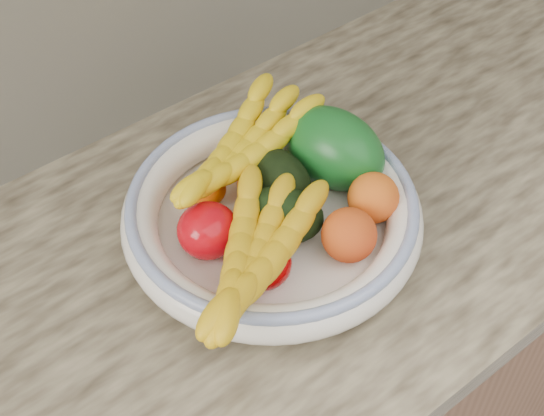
{
  "coord_description": "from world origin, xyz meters",
  "views": [
    {
      "loc": [
        -0.41,
        1.14,
        1.67
      ],
      "look_at": [
        0.0,
        1.66,
        0.96
      ],
      "focal_mm": 50.0,
      "sensor_mm": 36.0,
      "label": 1
    }
  ],
  "objects": [
    {
      "name": "clementine_back_right",
      "position": [
        0.03,
        1.75,
        0.95
      ],
      "size": [
        0.05,
        0.05,
        0.04
      ],
      "primitive_type": "ellipsoid",
      "rotation": [
        0.0,
        0.0,
        0.09
      ],
      "color": "orange",
      "rests_on": "fruit_bowl"
    },
    {
      "name": "fruit_bowl",
      "position": [
        0.0,
        1.66,
        0.95
      ],
      "size": [
        0.39,
        0.39,
        0.08
      ],
      "color": "white",
      "rests_on": "kitchen_counter"
    },
    {
      "name": "clementine_back_left",
      "position": [
        -0.04,
        1.74,
        0.95
      ],
      "size": [
        0.05,
        0.05,
        0.04
      ],
      "primitive_type": "ellipsoid",
      "rotation": [
        0.0,
        0.0,
        0.01
      ],
      "color": "#FF6905",
      "rests_on": "fruit_bowl"
    },
    {
      "name": "tomato_near_left",
      "position": [
        -0.07,
        1.59,
        0.96
      ],
      "size": [
        0.07,
        0.07,
        0.06
      ],
      "primitive_type": "ellipsoid",
      "rotation": [
        0.0,
        0.0,
        -0.02
      ],
      "color": "#A10002",
      "rests_on": "fruit_bowl"
    },
    {
      "name": "tomato_left",
      "position": [
        -0.09,
        1.68,
        0.96
      ],
      "size": [
        0.09,
        0.09,
        0.07
      ],
      "primitive_type": "ellipsoid",
      "rotation": [
        0.0,
        0.0,
        -0.15
      ],
      "color": "#BF0610",
      "rests_on": "fruit_bowl"
    },
    {
      "name": "avocado_right",
      "position": [
        0.03,
        1.69,
        0.96
      ],
      "size": [
        0.09,
        0.12,
        0.08
      ],
      "primitive_type": "ellipsoid",
      "rotation": [
        0.0,
        0.0,
        -0.12
      ],
      "color": "black",
      "rests_on": "fruit_bowl"
    },
    {
      "name": "clementine_back_mid",
      "position": [
        0.01,
        1.71,
        0.95
      ],
      "size": [
        0.06,
        0.06,
        0.05
      ],
      "primitive_type": "ellipsoid",
      "rotation": [
        0.0,
        0.0,
        -0.12
      ],
      "color": "#FF6B05",
      "rests_on": "fruit_bowl"
    },
    {
      "name": "avocado_center",
      "position": [
        -0.0,
        1.64,
        0.96
      ],
      "size": [
        0.13,
        0.13,
        0.07
      ],
      "primitive_type": "ellipsoid",
      "rotation": [
        0.0,
        0.0,
        0.71
      ],
      "color": "black",
      "rests_on": "fruit_bowl"
    },
    {
      "name": "peach_right",
      "position": [
        0.11,
        1.59,
        0.97
      ],
      "size": [
        0.07,
        0.07,
        0.07
      ],
      "primitive_type": "ellipsoid",
      "rotation": [
        0.0,
        0.0,
        0.04
      ],
      "color": "orange",
      "rests_on": "fruit_bowl"
    },
    {
      "name": "kitchen_counter",
      "position": [
        0.0,
        1.69,
        0.46
      ],
      "size": [
        2.44,
        0.66,
        1.4
      ],
      "color": "brown",
      "rests_on": "ground"
    },
    {
      "name": "peach_front",
      "position": [
        0.04,
        1.56,
        0.97
      ],
      "size": [
        0.07,
        0.07,
        0.07
      ],
      "primitive_type": "ellipsoid",
      "rotation": [
        0.0,
        0.0,
        0.01
      ],
      "color": "orange",
      "rests_on": "fruit_bowl"
    },
    {
      "name": "green_mango",
      "position": [
        0.12,
        1.68,
        0.98
      ],
      "size": [
        0.16,
        0.18,
        0.13
      ],
      "primitive_type": "ellipsoid",
      "rotation": [
        0.0,
        0.31,
        0.22
      ],
      "color": "#0E4F18",
      "rests_on": "fruit_bowl"
    },
    {
      "name": "banana_bunch_front",
      "position": [
        -0.08,
        1.59,
        0.98
      ],
      "size": [
        0.31,
        0.26,
        0.08
      ],
      "primitive_type": null,
      "rotation": [
        0.0,
        0.0,
        0.6
      ],
      "color": "gold",
      "rests_on": "fruit_bowl"
    },
    {
      "name": "banana_bunch_back",
      "position": [
        0.01,
        1.74,
        0.99
      ],
      "size": [
        0.31,
        0.19,
        0.08
      ],
      "primitive_type": null,
      "rotation": [
        0.0,
        0.0,
        0.32
      ],
      "color": "yellow",
      "rests_on": "fruit_bowl"
    }
  ]
}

